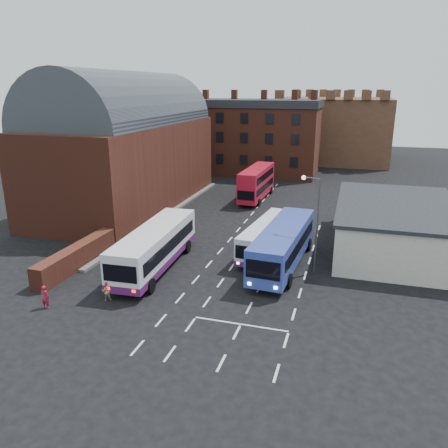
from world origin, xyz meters
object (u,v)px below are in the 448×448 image
(street_lamp, at_px, (314,216))
(pedestrian_beige, at_px, (107,291))
(bus_blue, at_px, (283,243))
(pedestrian_red, at_px, (45,297))
(bus_white_outbound, at_px, (155,245))
(bus_white_inbound, at_px, (267,235))
(bus_red_double, at_px, (257,183))

(street_lamp, bearing_deg, pedestrian_beige, -145.90)
(bus_blue, bearing_deg, pedestrian_red, 43.88)
(bus_white_outbound, bearing_deg, bus_white_inbound, 34.29)
(bus_white_inbound, bearing_deg, bus_blue, 131.52)
(bus_white_outbound, distance_m, pedestrian_red, 9.41)
(bus_blue, distance_m, pedestrian_beige, 14.39)
(bus_white_outbound, bearing_deg, pedestrian_red, -119.17)
(bus_white_inbound, distance_m, bus_red_double, 19.31)
(bus_red_double, distance_m, pedestrian_red, 33.79)
(bus_white_outbound, bearing_deg, pedestrian_beige, -100.46)
(bus_red_double, height_order, pedestrian_beige, bus_red_double)
(pedestrian_beige, bearing_deg, street_lamp, -167.18)
(bus_white_inbound, xyz_separation_m, bus_red_double, (-5.12, 18.61, 0.59))
(street_lamp, bearing_deg, bus_red_double, 113.17)
(street_lamp, relative_size, pedestrian_red, 4.72)
(bus_white_outbound, bearing_deg, bus_blue, 16.10)
(pedestrian_red, bearing_deg, pedestrian_beige, -148.79)
(pedestrian_red, bearing_deg, bus_blue, -142.35)
(bus_blue, bearing_deg, bus_white_inbound, -50.84)
(bus_white_outbound, distance_m, bus_red_double, 24.82)
(bus_white_inbound, xyz_separation_m, pedestrian_beige, (-8.81, -12.21, -0.92))
(bus_white_inbound, height_order, bus_red_double, bus_red_double)
(bus_white_outbound, xyz_separation_m, street_lamp, (12.26, 2.69, 2.69))
(bus_blue, xyz_separation_m, pedestrian_beige, (-10.69, -9.55, -1.28))
(bus_red_double, bearing_deg, street_lamp, 114.81)
(bus_white_inbound, height_order, street_lamp, street_lamp)
(bus_blue, bearing_deg, street_lamp, 167.74)
(pedestrian_red, relative_size, pedestrian_beige, 1.17)
(bus_blue, xyz_separation_m, pedestrian_red, (-14.00, -11.75, -1.16))
(bus_white_outbound, distance_m, pedestrian_beige, 6.35)
(bus_blue, bearing_deg, pedestrian_beige, 45.67)
(bus_red_double, bearing_deg, pedestrian_red, 79.67)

